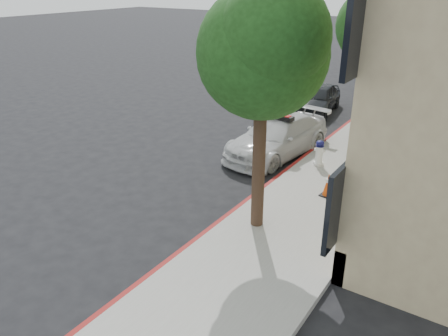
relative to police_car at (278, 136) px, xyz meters
The scene contains 11 objects.
ground 2.95m from the police_car, 111.55° to the right, with size 120.00×120.00×0.00m, color black.
sidewalk 7.78m from the police_car, 70.85° to the left, with size 3.20×50.00×0.15m, color gray.
curb_strip 7.42m from the police_car, 82.20° to the left, with size 0.12×50.00×0.15m, color maroon.
tree_near 6.21m from the police_car, 68.22° to the right, with size 2.92×2.82×5.62m.
tree_mid 5.17m from the police_car, 60.51° to the left, with size 2.77×2.64×5.43m.
tree_far 12.05m from the police_car, 80.60° to the left, with size 3.10×3.00×5.81m.
police_car is the anchor object (origin of this frame).
parked_car_mid 5.71m from the police_car, 98.69° to the left, with size 1.53×3.79×1.29m, color black.
parked_car_far 14.75m from the police_car, 89.44° to the left, with size 1.42×4.07×1.34m, color #161638.
fire_hydrant 1.74m from the police_car, 12.87° to the right, with size 0.34×0.32×0.82m.
traffic_cone 3.57m from the police_car, 40.02° to the right, with size 0.39×0.39×0.68m.
Camera 1 is at (7.34, -10.16, 5.71)m, focal length 35.00 mm.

